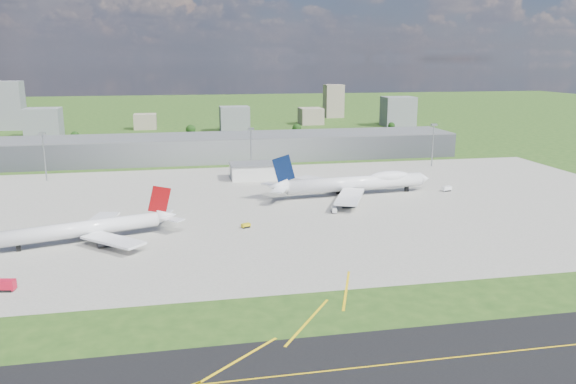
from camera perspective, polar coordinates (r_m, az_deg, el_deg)
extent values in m
plane|color=#254816|center=(353.62, -6.07, 2.95)|extent=(1400.00, 1400.00, 0.00)
cube|color=gray|center=(248.12, -1.51, -1.45)|extent=(360.00, 190.00, 0.08)
cube|color=slate|center=(367.12, -6.31, 4.52)|extent=(300.00, 42.00, 15.00)
cube|color=silver|center=(305.08, -3.38, 2.10)|extent=(26.00, 16.00, 8.00)
cylinder|color=gray|center=(323.60, -23.50, 3.19)|extent=(0.70, 0.70, 25.00)
cube|color=gray|center=(321.83, -23.71, 5.43)|extent=(3.50, 2.00, 1.20)
cylinder|color=gray|center=(318.22, -3.77, 4.12)|extent=(0.70, 0.70, 25.00)
cube|color=gray|center=(316.42, -3.80, 6.41)|extent=(3.50, 2.00, 1.20)
cylinder|color=gray|center=(349.30, 14.49, 4.55)|extent=(0.70, 0.70, 25.00)
cube|color=gray|center=(347.66, 14.61, 6.64)|extent=(3.50, 2.00, 1.20)
cylinder|color=white|center=(211.35, -20.12, -3.52)|extent=(52.29, 20.93, 5.49)
cone|color=white|center=(216.90, -12.25, -2.37)|extent=(8.61, 7.41, 5.49)
cube|color=maroon|center=(211.61, -20.57, -4.02)|extent=(42.21, 15.02, 1.19)
cube|color=white|center=(200.60, -17.33, -4.69)|extent=(23.04, 22.19, 0.82)
cube|color=white|center=(225.27, -18.63, -2.82)|extent=(13.29, 25.01, 0.82)
cube|color=maroon|center=(214.66, -12.92, -0.75)|extent=(8.84, 3.13, 11.05)
cylinder|color=#38383D|center=(203.99, -18.10, -4.96)|extent=(5.67, 4.28, 2.93)
cylinder|color=#38383D|center=(222.16, -19.01, -3.54)|extent=(5.67, 4.28, 2.93)
cube|color=black|center=(209.30, -18.38, -4.66)|extent=(1.72, 1.48, 2.29)
cube|color=black|center=(217.08, -18.77, -4.05)|extent=(1.72, 1.48, 2.29)
cube|color=black|center=(210.95, -25.70, -5.19)|extent=(1.72, 1.48, 2.29)
cylinder|color=white|center=(268.00, 6.86, 0.89)|extent=(68.11, 13.49, 6.78)
cone|color=white|center=(284.40, 13.65, 1.33)|extent=(6.11, 7.29, 6.78)
cone|color=white|center=(255.19, -1.04, 0.56)|extent=(9.38, 7.61, 6.78)
cube|color=#1C429A|center=(269.32, 7.28, 0.48)|extent=(55.58, 8.30, 1.42)
ellipsoid|color=white|center=(274.99, 10.25, 1.52)|extent=(22.26, 8.90, 6.10)
cube|color=white|center=(279.84, 3.66, 1.08)|extent=(25.79, 30.51, 0.98)
cube|color=white|center=(249.81, 6.30, -0.48)|extent=(21.51, 31.85, 0.98)
cube|color=#071435|center=(254.28, -0.45, 2.35)|extent=(10.89, 1.63, 13.21)
cylinder|color=#38383D|center=(275.59, 4.94, 0.42)|extent=(6.33, 4.08, 3.50)
cylinder|color=#38383D|center=(283.38, 2.95, 0.82)|extent=(6.33, 4.08, 3.50)
cylinder|color=#38383D|center=(257.92, 6.55, -0.52)|extent=(6.33, 4.08, 3.50)
cylinder|color=#38383D|center=(245.76, 6.19, -1.20)|extent=(6.33, 4.08, 3.50)
cube|color=black|center=(270.96, 5.15, 0.06)|extent=(1.87, 1.48, 2.73)
cube|color=black|center=(262.12, 5.95, -0.41)|extent=(1.87, 1.48, 2.73)
cube|color=black|center=(280.86, 11.96, 0.30)|extent=(1.87, 1.48, 2.73)
cube|color=red|center=(178.16, -27.05, -8.40)|extent=(7.43, 3.84, 2.83)
cube|color=black|center=(178.66, -27.01, -8.82)|extent=(6.41, 3.79, 0.70)
cube|color=#D7BC0C|center=(216.88, -4.31, -3.38)|extent=(3.83, 3.07, 1.34)
cube|color=black|center=(217.07, -4.30, -3.55)|extent=(3.40, 2.96, 0.70)
cube|color=silver|center=(237.67, 4.70, -1.82)|extent=(2.54, 4.63, 1.94)
cube|color=black|center=(237.92, 4.69, -2.04)|extent=(2.55, 3.99, 0.70)
cube|color=white|center=(286.33, 15.82, 0.35)|extent=(5.23, 3.43, 2.14)
cube|color=black|center=(286.56, 15.80, 0.15)|extent=(4.56, 3.35, 0.70)
cube|color=slate|center=(511.43, -23.59, 6.48)|extent=(28.00, 22.00, 24.00)
cube|color=gray|center=(540.48, -14.30, 6.96)|extent=(20.00, 18.00, 14.00)
cube|color=slate|center=(511.73, -5.45, 7.42)|extent=(26.00, 20.00, 22.00)
cube|color=gray|center=(564.46, 2.32, 7.72)|extent=(22.00, 24.00, 16.00)
cube|color=slate|center=(559.62, 11.13, 8.05)|extent=(30.00, 22.00, 28.00)
cube|color=slate|center=(578.17, -26.34, 7.89)|extent=(22.00, 20.00, 44.00)
cube|color=gray|center=(631.46, 4.65, 9.19)|extent=(20.00, 18.00, 36.00)
cylinder|color=#382314|center=(472.72, -20.80, 4.97)|extent=(0.70, 0.70, 3.00)
sphere|color=black|center=(472.29, -20.84, 5.37)|extent=(6.75, 6.75, 6.75)
cylinder|color=#382314|center=(480.71, -9.84, 5.80)|extent=(0.70, 0.70, 3.60)
sphere|color=black|center=(480.20, -9.86, 6.28)|extent=(8.10, 8.10, 8.10)
cylinder|color=#382314|center=(485.92, 0.89, 6.06)|extent=(0.70, 0.70, 3.40)
sphere|color=black|center=(485.45, 0.89, 6.51)|extent=(7.65, 7.65, 7.65)
cylinder|color=#382314|center=(521.21, 10.45, 6.31)|extent=(0.70, 0.70, 2.80)
sphere|color=black|center=(520.85, 10.47, 6.65)|extent=(6.30, 6.30, 6.30)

